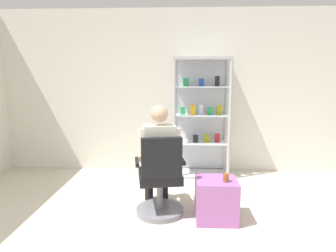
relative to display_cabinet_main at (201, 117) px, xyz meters
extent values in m
cube|color=silver|center=(-0.40, 0.24, 0.39)|extent=(6.00, 0.10, 2.70)
cylinder|color=#B7B7BC|center=(-0.43, -0.26, -0.01)|extent=(0.05, 0.05, 1.90)
cylinder|color=#B7B7BC|center=(0.42, -0.26, -0.01)|extent=(0.05, 0.05, 1.90)
cylinder|color=#B7B7BC|center=(-0.43, 0.14, -0.01)|extent=(0.05, 0.05, 1.90)
cylinder|color=#B7B7BC|center=(0.42, 0.14, -0.01)|extent=(0.05, 0.05, 1.90)
cube|color=#B7B7BC|center=(0.00, -0.06, 0.92)|extent=(0.90, 0.45, 0.04)
cube|color=#B7B7BC|center=(0.00, -0.06, -0.94)|extent=(0.90, 0.45, 0.04)
cube|color=silver|center=(0.00, 0.15, -0.01)|extent=(0.84, 0.02, 1.80)
cube|color=silver|center=(0.00, -0.06, -0.41)|extent=(0.82, 0.39, 0.02)
cube|color=silver|center=(-0.27, -0.07, -0.33)|extent=(0.08, 0.04, 0.15)
cube|color=black|center=(-0.08, -0.09, -0.34)|extent=(0.08, 0.06, 0.12)
cube|color=#999919|center=(0.10, -0.06, -0.34)|extent=(0.09, 0.05, 0.12)
cube|color=red|center=(0.27, -0.03, -0.34)|extent=(0.09, 0.05, 0.13)
cube|color=silver|center=(0.00, -0.06, 0.04)|extent=(0.82, 0.39, 0.02)
cube|color=#268C4C|center=(-0.29, -0.04, 0.11)|extent=(0.08, 0.05, 0.12)
cube|color=gold|center=(-0.13, -0.11, 0.13)|extent=(0.08, 0.05, 0.16)
cube|color=silver|center=(0.00, -0.02, 0.12)|extent=(0.08, 0.05, 0.15)
cube|color=#268C4C|center=(0.14, -0.11, 0.11)|extent=(0.08, 0.05, 0.12)
cube|color=#999919|center=(0.28, -0.09, 0.13)|extent=(0.09, 0.05, 0.16)
cube|color=silver|center=(0.00, -0.06, 0.49)|extent=(0.82, 0.39, 0.02)
cube|color=#268C4C|center=(-0.25, -0.05, 0.56)|extent=(0.09, 0.04, 0.13)
cube|color=#264CB2|center=(0.00, -0.04, 0.56)|extent=(0.09, 0.04, 0.12)
cube|color=black|center=(0.24, -0.05, 0.58)|extent=(0.08, 0.04, 0.16)
cylinder|color=slate|center=(-0.57, -1.44, -0.93)|extent=(0.56, 0.56, 0.06)
cylinder|color=slate|center=(-0.57, -1.44, -0.73)|extent=(0.07, 0.07, 0.41)
cube|color=black|center=(-0.57, -1.44, -0.50)|extent=(0.56, 0.56, 0.10)
cube|color=black|center=(-0.53, -1.65, -0.23)|extent=(0.45, 0.16, 0.45)
cube|color=black|center=(-0.31, -1.39, -0.32)|extent=(0.09, 0.30, 0.04)
cube|color=black|center=(-0.83, -1.49, -0.32)|extent=(0.09, 0.30, 0.04)
cylinder|color=black|center=(-0.51, -1.22, -0.40)|extent=(0.21, 0.42, 0.14)
cylinder|color=black|center=(-0.54, -1.03, -0.68)|extent=(0.11, 0.11, 0.56)
cylinder|color=black|center=(-0.70, -1.26, -0.40)|extent=(0.21, 0.42, 0.14)
cylinder|color=black|center=(-0.74, -1.06, -0.68)|extent=(0.11, 0.11, 0.56)
cube|color=beige|center=(-0.57, -1.44, -0.15)|extent=(0.39, 0.28, 0.50)
sphere|color=tan|center=(-0.57, -1.44, 0.23)|extent=(0.20, 0.20, 0.20)
cylinder|color=beige|center=(-0.37, -1.40, -0.08)|extent=(0.09, 0.09, 0.28)
cylinder|color=tan|center=(-0.40, -1.23, -0.30)|extent=(0.13, 0.31, 0.08)
cylinder|color=beige|center=(-0.77, -1.48, -0.08)|extent=(0.09, 0.09, 0.28)
cylinder|color=tan|center=(-0.80, -1.30, -0.30)|extent=(0.13, 0.31, 0.08)
cube|color=#9E599E|center=(0.07, -1.57, -0.73)|extent=(0.45, 0.41, 0.47)
cylinder|color=brown|center=(0.17, -1.63, -0.44)|extent=(0.06, 0.06, 0.09)
camera|label=1|loc=(-0.34, -4.59, 0.63)|focal=30.30mm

